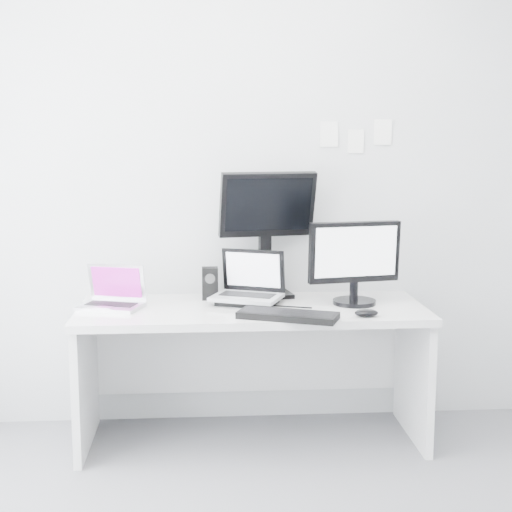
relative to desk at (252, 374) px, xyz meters
name	(u,v)px	position (x,y,z in m)	size (l,w,h in m)	color
back_wall	(248,183)	(0.00, 0.35, 0.99)	(3.60, 3.60, 0.00)	#B5B7B9
desk	(252,374)	(0.00, 0.00, 0.00)	(1.80, 0.70, 0.73)	silver
macbook	(110,286)	(-0.73, 0.01, 0.48)	(0.31, 0.23, 0.23)	silver
speaker	(210,283)	(-0.22, 0.20, 0.45)	(0.09, 0.09, 0.17)	black
dell_laptop	(246,277)	(-0.02, 0.05, 0.51)	(0.35, 0.27, 0.29)	#A0A3A7
rear_monitor	(266,233)	(0.10, 0.24, 0.72)	(0.52, 0.19, 0.71)	black
samsung_monitor	(355,262)	(0.54, 0.02, 0.59)	(0.50, 0.23, 0.45)	black
keyboard	(288,315)	(0.16, -0.27, 0.38)	(0.48, 0.17, 0.03)	black
mouse	(366,313)	(0.55, -0.26, 0.38)	(0.12, 0.08, 0.04)	black
wall_note_0	(329,134)	(0.45, 0.34, 1.26)	(0.10, 0.00, 0.14)	white
wall_note_1	(356,141)	(0.60, 0.34, 1.22)	(0.09, 0.00, 0.13)	white
wall_note_2	(383,132)	(0.75, 0.34, 1.26)	(0.10, 0.00, 0.14)	white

